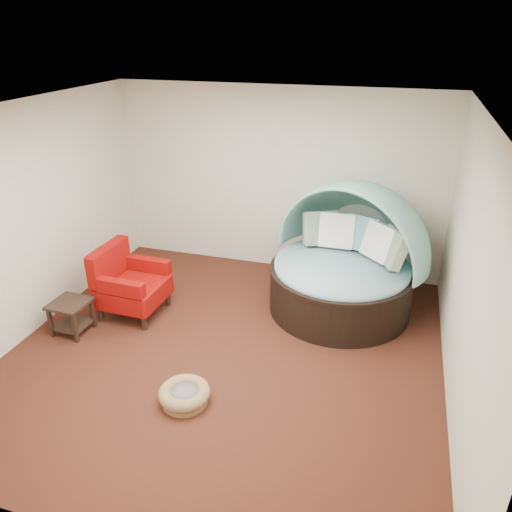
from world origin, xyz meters
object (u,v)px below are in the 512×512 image
(canopy_daybed, at_px, (347,253))
(side_table, at_px, (71,313))
(pet_basket, at_px, (185,395))
(red_armchair, at_px, (129,283))

(canopy_daybed, relative_size, side_table, 5.34)
(pet_basket, bearing_deg, canopy_daybed, 61.59)
(pet_basket, bearing_deg, side_table, 156.93)
(pet_basket, height_order, side_table, side_table)
(red_armchair, bearing_deg, side_table, -123.84)
(canopy_daybed, distance_m, red_armchair, 2.93)
(pet_basket, distance_m, red_armchair, 2.06)
(canopy_daybed, relative_size, pet_basket, 3.75)
(pet_basket, height_order, red_armchair, red_armchair)
(pet_basket, bearing_deg, red_armchair, 134.56)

